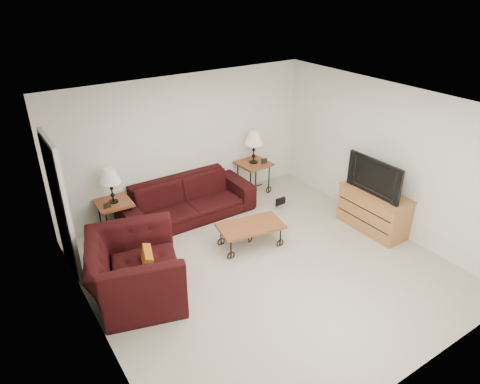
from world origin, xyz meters
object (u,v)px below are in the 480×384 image
armchair (135,270)px  television (378,176)px  side_table_left (116,218)px  backpack (277,197)px  side_table_right (253,177)px  coffee_table (251,235)px  lamp_left (111,186)px  tv_stand (373,211)px  sofa (187,200)px  lamp_right (254,147)px

armchair → television: size_ratio=1.28×
side_table_left → backpack: (2.89, -0.77, -0.10)m
side_table_right → coffee_table: bearing=-126.3°
coffee_table → lamp_left: bearing=137.2°
lamp_left → tv_stand: bearing=-31.6°
television → side_table_left: bearing=-121.7°
tv_stand → coffee_table: bearing=160.3°
tv_stand → sofa: bearing=139.5°
side_table_left → backpack: size_ratio=1.52×
side_table_right → armchair: 3.64m
sofa → lamp_left: lamp_left is taller
lamp_right → sofa: bearing=-173.6°
sofa → tv_stand: bearing=-40.5°
armchair → backpack: (3.21, 0.98, -0.25)m
side_table_right → armchair: size_ratio=0.47×
side_table_right → backpack: size_ratio=1.62×
lamp_right → coffee_table: size_ratio=0.62×
lamp_left → television: television is taller
side_table_right → lamp_right: bearing=0.0°
lamp_left → coffee_table: size_ratio=0.58×
side_table_left → lamp_left: lamp_left is taller
lamp_left → tv_stand: 4.47m
side_table_left → sofa: bearing=-8.1°
armchair → tv_stand: (4.11, -0.57, -0.09)m
lamp_left → backpack: (2.89, -0.77, -0.71)m
lamp_left → armchair: (-0.32, -1.75, -0.47)m
lamp_left → armchair: size_ratio=0.44×
television → armchair: bearing=-97.9°
armchair → tv_stand: 4.15m
coffee_table → lamp_right: bearing=53.7°
lamp_right → coffee_table: (-1.16, -1.58, -0.78)m
sofa → tv_stand: size_ratio=2.03×
sofa → tv_stand: (2.51, -2.14, 0.00)m
tv_stand → lamp_left: bearing=148.4°
armchair → television: 4.17m
side_table_right → lamp_left: bearing=180.0°
sofa → backpack: bearing=-20.1°
side_table_left → armchair: 1.79m
side_table_right → television: (0.89, -2.32, 0.71)m
coffee_table → tv_stand: (2.08, -0.74, 0.17)m
lamp_left → backpack: lamp_left is taller
side_table_left → side_table_right: side_table_right is taller
side_table_left → television: 4.48m
side_table_right → lamp_right: size_ratio=1.00×
tv_stand → side_table_right: bearing=111.5°
lamp_left → tv_stand: lamp_left is taller
lamp_right → television: television is taller
lamp_left → lamp_right: (2.87, 0.00, 0.06)m
coffee_table → television: (2.06, -0.74, 0.84)m
lamp_left → backpack: bearing=-15.0°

